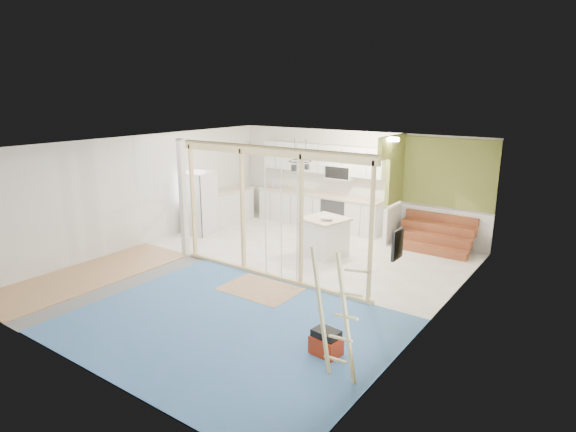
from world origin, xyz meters
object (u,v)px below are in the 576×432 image
Objects in this scene: island at (324,237)px; ladder at (336,315)px; toolbox at (326,343)px; fridge at (200,203)px.

ladder is (2.53, -3.94, 0.41)m from island.
toolbox is at bearing 149.79° from ladder.
ladder is (6.04, -3.59, 0.04)m from fridge.
ladder is (0.35, -0.35, 0.66)m from toolbox.
island is 4.70m from ladder.
fridge is 3.69× the size of toolbox.
ladder is at bearing -38.26° from toolbox.
island is at bearing -0.20° from fridge.
fridge reaches higher than island.
fridge reaches higher than toolbox.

